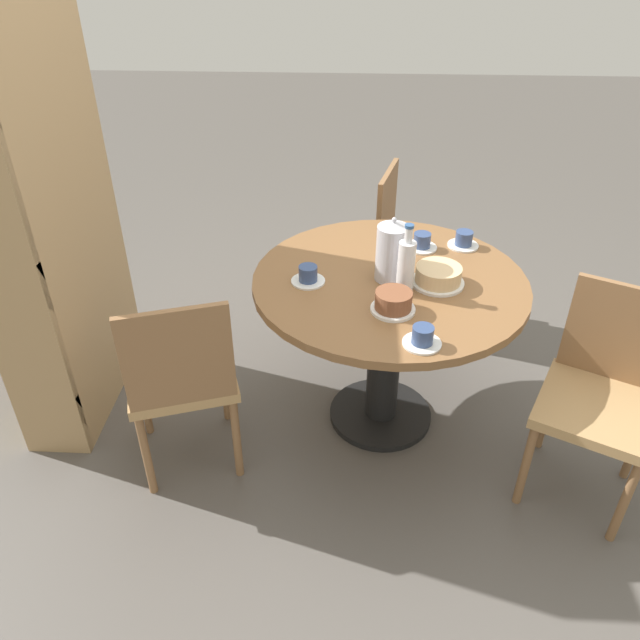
% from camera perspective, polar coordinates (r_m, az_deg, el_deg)
% --- Properties ---
extents(ground_plane, '(14.00, 14.00, 0.00)m').
position_cam_1_polar(ground_plane, '(3.01, 5.50, -8.72)').
color(ground_plane, '#56514C').
extents(dining_table, '(1.12, 1.12, 0.76)m').
position_cam_1_polar(dining_table, '(2.65, 6.18, 0.60)').
color(dining_table, black).
rests_on(dining_table, ground_plane).
extents(chair_a, '(0.53, 0.53, 0.87)m').
position_cam_1_polar(chair_a, '(2.52, -12.57, -5.02)').
color(chair_a, olive).
rests_on(chair_a, ground_plane).
extents(chair_b, '(0.56, 0.56, 0.87)m').
position_cam_1_polar(chair_b, '(2.62, 24.41, -6.03)').
color(chair_b, olive).
rests_on(chair_b, ground_plane).
extents(chair_c, '(0.51, 0.51, 0.87)m').
position_cam_1_polar(chair_c, '(3.46, 8.15, 6.98)').
color(chair_c, olive).
rests_on(chair_c, ground_plane).
extents(bookshelf, '(0.83, 0.28, 1.90)m').
position_cam_1_polar(bookshelf, '(2.84, -23.35, 8.45)').
color(bookshelf, tan).
rests_on(bookshelf, ground_plane).
extents(coffee_pot, '(0.13, 0.13, 0.27)m').
position_cam_1_polar(coffee_pot, '(2.50, 6.54, 6.29)').
color(coffee_pot, silver).
rests_on(coffee_pot, dining_table).
extents(water_bottle, '(0.07, 0.07, 0.29)m').
position_cam_1_polar(water_bottle, '(2.41, 7.87, 4.95)').
color(water_bottle, silver).
rests_on(water_bottle, dining_table).
extents(cake_main, '(0.21, 0.21, 0.08)m').
position_cam_1_polar(cake_main, '(2.53, 10.75, 3.99)').
color(cake_main, white).
rests_on(cake_main, dining_table).
extents(cake_second, '(0.17, 0.17, 0.08)m').
position_cam_1_polar(cake_second, '(2.33, 6.73, 1.65)').
color(cake_second, white).
rests_on(cake_second, dining_table).
extents(cup_a, '(0.14, 0.14, 0.07)m').
position_cam_1_polar(cup_a, '(2.17, 9.35, -1.58)').
color(cup_a, silver).
rests_on(cup_a, dining_table).
extents(cup_b, '(0.14, 0.14, 0.07)m').
position_cam_1_polar(cup_b, '(2.50, -1.10, 4.07)').
color(cup_b, silver).
rests_on(cup_b, dining_table).
extents(cup_c, '(0.14, 0.14, 0.07)m').
position_cam_1_polar(cup_c, '(2.79, 9.30, 7.03)').
color(cup_c, silver).
rests_on(cup_c, dining_table).
extents(cup_d, '(0.14, 0.14, 0.07)m').
position_cam_1_polar(cup_d, '(2.85, 13.00, 7.11)').
color(cup_d, silver).
rests_on(cup_d, dining_table).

